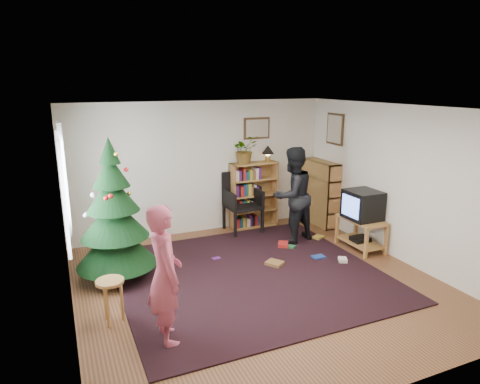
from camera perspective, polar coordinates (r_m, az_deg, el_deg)
name	(u,v)px	position (r m, az deg, el deg)	size (l,w,h in m)	color
floor	(258,283)	(6.34, 2.43, -12.07)	(5.00, 5.00, 0.00)	brown
ceiling	(260,108)	(5.68, 2.71, 11.10)	(5.00, 5.00, 0.00)	white
wall_back	(201,168)	(8.15, -5.19, 3.23)	(5.00, 0.02, 2.50)	silver
wall_front	(387,273)	(3.94, 19.01, -10.12)	(5.00, 0.02, 2.50)	silver
wall_left	(64,224)	(5.33, -22.42, -3.95)	(0.02, 5.00, 2.50)	silver
wall_right	(399,184)	(7.31, 20.45, 1.05)	(0.02, 5.00, 2.50)	silver
rug	(249,274)	(6.58, 1.27, -10.93)	(3.80, 3.60, 0.02)	black
window_pane	(63,191)	(5.84, -22.54, 0.15)	(0.04, 1.20, 1.40)	silver
curtain	(64,179)	(6.53, -22.37, 1.59)	(0.06, 0.35, 1.60)	silver
picture_back	(257,128)	(8.45, 2.25, 8.49)	(0.55, 0.03, 0.42)	#4C3319
picture_right	(335,129)	(8.51, 12.57, 8.20)	(0.03, 0.50, 0.60)	#4C3319
christmas_tree	(114,222)	(6.42, -16.40, -3.87)	(1.16, 1.16, 2.11)	#3F2816
bookshelf_back	(254,194)	(8.51, 1.85, -0.28)	(0.95, 0.30, 1.30)	#AF743E
bookshelf_right	(320,192)	(8.82, 10.65, 0.00)	(0.30, 0.95, 1.30)	#AF743E
tv_stand	(361,231)	(7.74, 15.81, -5.02)	(0.47, 0.85, 0.55)	#AF743E
crt_tv	(363,205)	(7.59, 16.04, -1.65)	(0.52, 0.57, 0.49)	black
armchair	(240,199)	(8.32, 0.03, -0.91)	(0.63, 0.63, 1.14)	black
stool	(110,290)	(5.45, -16.89, -12.37)	(0.33, 0.33, 0.56)	#AF743E
person_standing	(165,275)	(4.81, -10.00, -10.79)	(0.58, 0.38, 1.60)	#B1465C
person_by_chair	(292,195)	(7.67, 7.01, -0.45)	(0.84, 0.66, 1.74)	black
potted_plant	(245,150)	(8.24, 0.64, 5.68)	(0.48, 0.42, 0.54)	gray
table_lamp	(268,151)	(8.47, 3.74, 5.51)	(0.24, 0.24, 0.32)	#A57F33
floor_clutter	(292,252)	(7.37, 7.00, -7.91)	(2.27, 1.26, 0.08)	#A51E19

